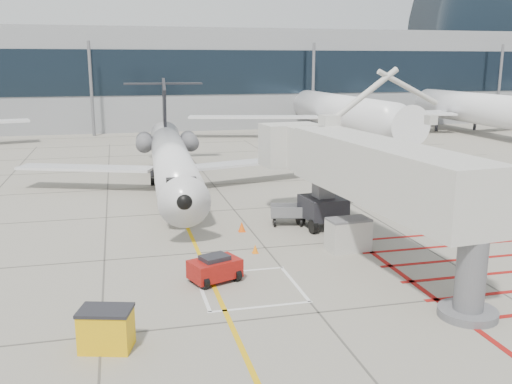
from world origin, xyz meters
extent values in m
plane|color=gray|center=(0.00, 0.00, 0.00)|extent=(260.00, 260.00, 0.00)
cone|color=orange|center=(-0.70, 3.32, 0.22)|extent=(0.32, 0.32, 0.44)
cone|color=#F7570D|center=(-0.55, 7.12, 0.28)|extent=(0.41, 0.41, 0.56)
cube|color=gray|center=(10.00, 70.00, 7.00)|extent=(180.00, 28.00, 14.00)
cube|color=black|center=(10.00, 55.95, 8.00)|extent=(180.00, 0.10, 6.00)
camera|label=1|loc=(-7.08, -22.96, 9.26)|focal=40.00mm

